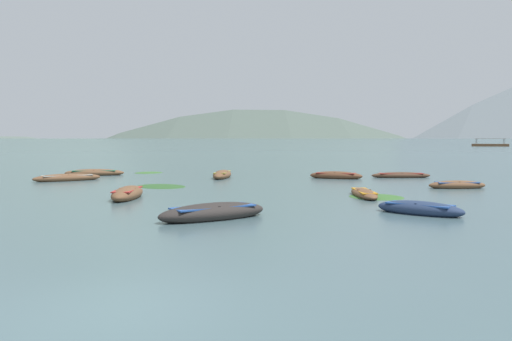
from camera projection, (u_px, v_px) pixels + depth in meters
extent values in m
plane|color=#476066|center=(301.00, 138.00, 1500.20)|extent=(6000.00, 6000.00, 0.00)
cone|color=slate|center=(101.00, 46.00, 1784.19)|extent=(1627.98, 1627.98, 608.60)
cone|color=#56665B|center=(256.00, 66.00, 1476.39)|extent=(1130.62, 1130.62, 392.52)
ellipsoid|color=brown|center=(336.00, 176.00, 36.28)|extent=(3.76, 2.09, 0.61)
cube|color=#B22D28|center=(336.00, 173.00, 36.27)|extent=(2.71, 1.50, 0.05)
cube|color=brown|center=(336.00, 172.00, 36.27)|extent=(0.29, 0.77, 0.04)
ellipsoid|color=brown|center=(94.00, 173.00, 39.35)|extent=(4.41, 2.17, 0.57)
cube|color=#197A56|center=(94.00, 171.00, 39.34)|extent=(3.18, 1.56, 0.05)
cube|color=brown|center=(94.00, 170.00, 39.34)|extent=(0.27, 0.86, 0.04)
ellipsoid|color=brown|center=(128.00, 194.00, 24.65)|extent=(1.50, 4.10, 0.67)
cube|color=#B22D28|center=(127.00, 189.00, 24.64)|extent=(1.08, 2.95, 0.05)
cube|color=brown|center=(127.00, 188.00, 24.63)|extent=(0.78, 0.15, 0.04)
ellipsoid|color=brown|center=(364.00, 194.00, 25.37)|extent=(1.32, 4.07, 0.43)
cube|color=orange|center=(364.00, 191.00, 25.36)|extent=(0.95, 2.93, 0.05)
cube|color=brown|center=(364.00, 190.00, 25.36)|extent=(0.66, 0.14, 0.04)
ellipsoid|color=brown|center=(457.00, 185.00, 29.45)|extent=(3.30, 1.49, 0.53)
cube|color=#28519E|center=(457.00, 182.00, 29.44)|extent=(2.37, 1.08, 0.05)
cube|color=brown|center=(457.00, 181.00, 29.44)|extent=(0.18, 0.70, 0.04)
ellipsoid|color=brown|center=(67.00, 178.00, 34.45)|extent=(4.04, 3.56, 0.57)
cube|color=#B7B2A3|center=(67.00, 175.00, 34.44)|extent=(2.91, 2.57, 0.05)
cube|color=brown|center=(67.00, 175.00, 34.44)|extent=(0.54, 0.65, 0.04)
ellipsoid|color=#4C3323|center=(401.00, 175.00, 37.13)|extent=(4.17, 1.41, 0.47)
cube|color=#B22D28|center=(401.00, 173.00, 37.12)|extent=(3.00, 1.02, 0.05)
cube|color=#4C3323|center=(401.00, 173.00, 37.12)|extent=(0.15, 0.68, 0.04)
ellipsoid|color=#2D2826|center=(213.00, 213.00, 18.41)|extent=(3.99, 3.62, 0.69)
cube|color=#28519E|center=(213.00, 207.00, 18.40)|extent=(2.87, 2.61, 0.05)
cube|color=#2D2826|center=(213.00, 205.00, 18.40)|extent=(0.63, 0.74, 0.04)
ellipsoid|color=navy|center=(420.00, 209.00, 19.58)|extent=(3.32, 2.80, 0.59)
cube|color=#28519E|center=(420.00, 204.00, 19.57)|extent=(2.39, 2.02, 0.05)
cube|color=navy|center=(420.00, 203.00, 19.57)|extent=(0.50, 0.66, 0.04)
ellipsoid|color=brown|center=(222.00, 175.00, 37.09)|extent=(1.12, 4.35, 0.64)
cube|color=olive|center=(222.00, 172.00, 37.07)|extent=(0.80, 3.13, 0.05)
cube|color=brown|center=(222.00, 171.00, 37.07)|extent=(0.75, 0.08, 0.04)
cube|color=brown|center=(490.00, 145.00, 161.07)|extent=(10.53, 5.14, 0.90)
cylinder|color=#4C4742|center=(503.00, 142.00, 161.10)|extent=(0.10, 0.10, 1.80)
cylinder|color=#4C4742|center=(505.00, 142.00, 158.76)|extent=(0.10, 0.10, 1.80)
cylinder|color=#4C4742|center=(476.00, 142.00, 163.24)|extent=(0.10, 0.10, 1.80)
cylinder|color=#4C4742|center=(477.00, 142.00, 160.90)|extent=(0.10, 0.10, 1.80)
cube|color=#9E998E|center=(490.00, 139.00, 160.94)|extent=(8.85, 4.31, 0.12)
ellipsoid|color=#38662D|center=(149.00, 173.00, 41.98)|extent=(2.93, 2.99, 0.14)
ellipsoid|color=#38662D|center=(376.00, 197.00, 25.08)|extent=(3.36, 3.50, 0.14)
ellipsoid|color=#2D5628|center=(161.00, 187.00, 30.42)|extent=(4.09, 4.10, 0.14)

